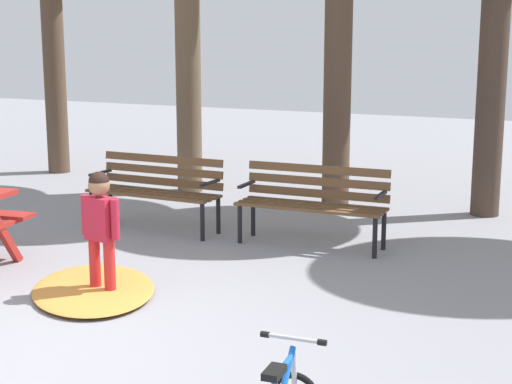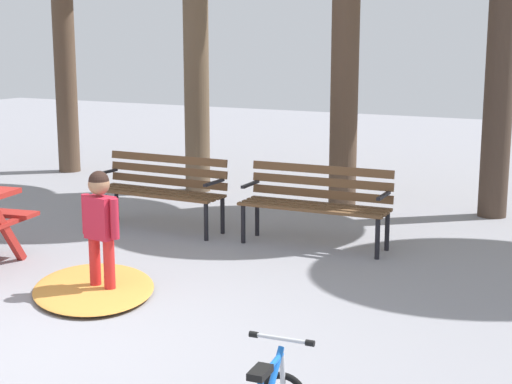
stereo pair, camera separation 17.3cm
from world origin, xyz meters
The scene contains 5 objects.
ground centered at (0.00, 0.00, 0.00)m, with size 36.00×36.00×0.00m, color gray.
park_bench_far_left centered at (-1.29, 3.44, 0.51)m, with size 1.60×0.47×0.85m.
park_bench_left centered at (0.61, 3.60, 0.51)m, with size 1.62×0.55×0.85m.
child_standing centered at (-0.36, 1.22, 0.64)m, with size 0.41×0.19×1.09m.
leaf_pile centered at (-0.48, 1.23, 0.04)m, with size 1.50×1.05×0.07m, color #C68438.
Camera 1 is at (3.71, -3.93, 2.18)m, focal length 54.50 mm.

